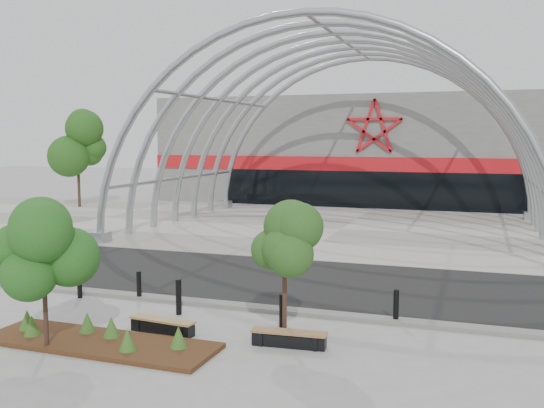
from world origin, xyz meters
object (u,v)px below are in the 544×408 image
(street_tree_0, at_px, (43,246))
(bench_1, at_px, (289,339))
(street_tree_1, at_px, (285,242))
(bench_0, at_px, (163,326))
(bollard_2, at_px, (179,297))

(street_tree_0, bearing_deg, bench_1, 20.80)
(bench_1, bearing_deg, street_tree_1, 118.14)
(bench_0, distance_m, bollard_2, 1.68)
(bench_0, bearing_deg, bollard_2, 103.23)
(bench_0, relative_size, bench_1, 0.99)
(bench_1, bearing_deg, bench_0, -178.31)
(street_tree_0, xyz_separation_m, bench_0, (1.99, 1.92, -2.27))
(street_tree_1, xyz_separation_m, bollard_2, (-3.43, 0.98, -1.91))
(bench_0, distance_m, bench_1, 3.33)
(street_tree_0, distance_m, bench_1, 6.13)
(street_tree_1, bearing_deg, street_tree_0, -153.18)
(street_tree_0, height_order, bollard_2, street_tree_0)
(street_tree_1, relative_size, bench_0, 1.86)
(bench_0, bearing_deg, bench_1, 1.69)
(bollard_2, bearing_deg, street_tree_1, -16.02)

